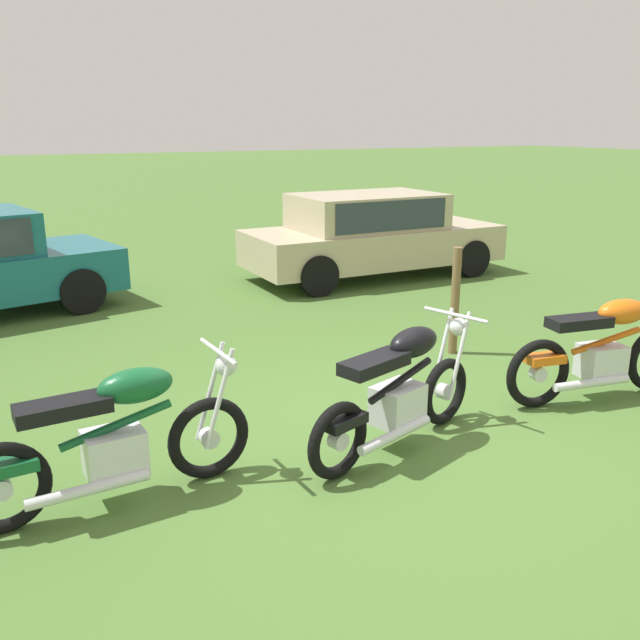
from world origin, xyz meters
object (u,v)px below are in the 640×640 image
(motorcycle_orange, at_px, (603,350))
(motorcycle_green, at_px, (114,439))
(car_beige, at_px, (371,231))
(motorcycle_black, at_px, (399,391))
(fence_post_wooden, at_px, (455,301))

(motorcycle_orange, bearing_deg, motorcycle_green, -173.26)
(motorcycle_orange, distance_m, car_beige, 5.75)
(motorcycle_green, distance_m, car_beige, 7.67)
(motorcycle_green, bearing_deg, car_beige, 42.09)
(motorcycle_black, height_order, car_beige, car_beige)
(car_beige, relative_size, fence_post_wooden, 3.56)
(motorcycle_green, bearing_deg, motorcycle_black, -8.31)
(motorcycle_green, height_order, motorcycle_orange, same)
(motorcycle_black, xyz_separation_m, car_beige, (3.17, 5.65, 0.31))
(motorcycle_green, distance_m, fence_post_wooden, 4.37)
(motorcycle_orange, relative_size, car_beige, 0.45)
(motorcycle_black, distance_m, fence_post_wooden, 2.55)
(motorcycle_black, xyz_separation_m, motorcycle_orange, (2.30, -0.02, -0.00))
(car_beige, distance_m, fence_post_wooden, 4.16)
(fence_post_wooden, bearing_deg, motorcycle_black, -138.00)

